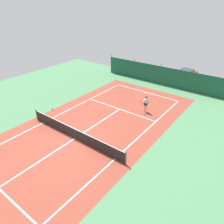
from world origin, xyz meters
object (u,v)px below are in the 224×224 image
Objects in this scene: tennis_net at (74,133)px; parked_car at (185,76)px; tennis_ball_midcourt at (154,96)px; water_bottle at (52,109)px; tennis_ball_by_sideline at (130,115)px; tennis_ball_near_player at (131,100)px; tennis_player at (146,103)px.

parked_car is (2.40, 18.36, 0.33)m from tennis_net.
water_bottle reaches higher than tennis_ball_midcourt.
water_bottle is at bearing -150.89° from tennis_ball_by_sideline.
tennis_net reaches higher than tennis_ball_midcourt.
tennis_ball_midcourt is 5.46m from tennis_ball_by_sideline.
tennis_ball_by_sideline is at bearing -87.95° from tennis_ball_midcourt.
tennis_ball_midcourt is 0.02× the size of parked_car.
tennis_ball_by_sideline is (1.71, -2.97, 0.00)m from tennis_ball_near_player.
tennis_player is 24.85× the size of tennis_ball_near_player.
tennis_ball_midcourt is at bearing 54.15° from water_bottle.
water_bottle is (-7.80, -16.30, -0.72)m from parked_car.
tennis_net is 7.88m from tennis_player.
tennis_net is at bearing -88.74° from tennis_ball_near_player.
tennis_ball_near_player is 1.00× the size of tennis_ball_midcourt.
parked_car is (1.08, 6.99, 0.81)m from tennis_ball_midcourt.
tennis_ball_near_player is 8.58m from water_bottle.
parked_car is at bearing -84.13° from tennis_player.
tennis_net is 153.33× the size of tennis_ball_near_player.
tennis_ball_midcourt is (1.52, 2.49, 0.00)m from tennis_ball_near_player.
tennis_ball_midcourt is (1.32, 11.37, -0.48)m from tennis_net.
tennis_player is 9.50m from water_bottle.
tennis_ball_by_sideline is (0.20, -5.45, 0.00)m from tennis_ball_midcourt.
tennis_ball_midcourt and tennis_ball_by_sideline have the same top height.
tennis_ball_near_player is 2.91m from tennis_ball_midcourt.
tennis_ball_near_player and tennis_ball_by_sideline have the same top height.
tennis_net reaches higher than water_bottle.
tennis_ball_by_sideline is 0.28× the size of water_bottle.
water_bottle reaches higher than tennis_ball_by_sideline.
parked_car reaches higher than tennis_ball_near_player.
parked_car is (2.60, 9.48, 0.81)m from tennis_ball_near_player.
tennis_net is at bearing 87.04° from parked_car.
tennis_player reaches higher than water_bottle.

